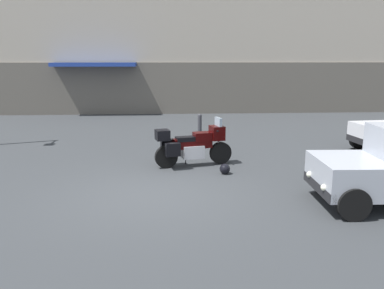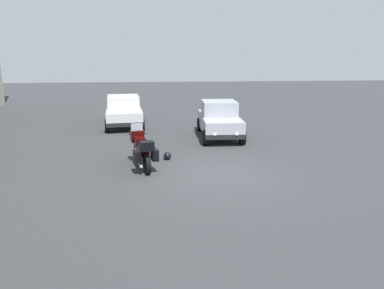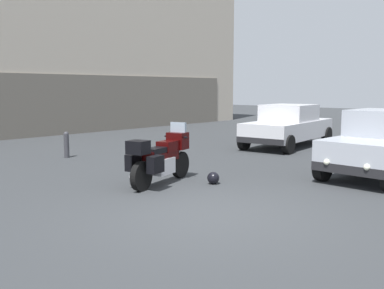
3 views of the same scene
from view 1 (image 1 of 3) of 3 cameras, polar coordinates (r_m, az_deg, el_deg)
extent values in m
plane|color=#2D3033|center=(9.13, -5.63, -7.06)|extent=(80.00, 80.00, 0.00)
cube|color=#A89E8E|center=(23.41, -4.64, 19.08)|extent=(36.43, 2.40, 11.65)
cube|color=#5C564E|center=(22.08, -4.50, 7.99)|extent=(32.79, 0.12, 2.80)
cube|color=navy|center=(21.93, -13.84, 11.06)|extent=(4.40, 1.10, 0.20)
cylinder|color=black|center=(11.59, 4.10, -1.21)|extent=(0.65, 0.29, 0.64)
cylinder|color=black|center=(11.12, -3.70, -1.78)|extent=(0.65, 0.29, 0.64)
cylinder|color=#B7B7BC|center=(11.50, 4.04, 0.87)|extent=(0.33, 0.15, 0.68)
cube|color=#B7B7BC|center=(11.30, 0.09, -1.01)|extent=(0.68, 0.53, 0.36)
cube|color=black|center=(11.24, 0.09, 0.18)|extent=(1.14, 0.53, 0.28)
cube|color=black|center=(11.30, 1.54, 1.16)|extent=(0.59, 0.45, 0.24)
cube|color=black|center=(11.16, -0.89, 0.82)|extent=(0.62, 0.42, 0.12)
cube|color=black|center=(11.43, 3.59, 1.68)|extent=(0.45, 0.51, 0.40)
cube|color=#8C9EAD|center=(11.39, 3.80, 3.17)|extent=(0.17, 0.41, 0.28)
sphere|color=#EAEACC|center=(11.49, 4.43, 1.73)|extent=(0.14, 0.14, 0.14)
cylinder|color=black|center=(11.38, 3.22, 2.15)|extent=(0.19, 0.61, 0.04)
cylinder|color=#B7B7BC|center=(11.35, -3.11, -1.58)|extent=(0.56, 0.22, 0.09)
cube|color=black|center=(11.36, -3.47, -0.14)|extent=(0.44, 0.29, 0.36)
cube|color=black|center=(10.82, -2.76, -0.74)|extent=(0.44, 0.29, 0.36)
cube|color=black|center=(10.96, -4.26, 1.38)|extent=(0.44, 0.47, 0.28)
cylinder|color=black|center=(11.49, -0.89, -2.18)|extent=(0.05, 0.13, 0.29)
sphere|color=black|center=(10.61, 4.73, -3.49)|extent=(0.28, 0.28, 0.28)
cube|color=#8C9EAD|center=(8.95, 25.63, 0.15)|extent=(0.11, 1.40, 0.54)
cube|color=black|center=(8.67, 17.67, -5.71)|extent=(0.18, 1.64, 0.20)
cylinder|color=black|center=(8.16, 22.09, -7.91)|extent=(0.65, 0.24, 0.64)
cylinder|color=black|center=(9.54, 18.39, -4.77)|extent=(0.65, 0.24, 0.64)
sphere|color=silver|center=(8.22, 18.41, -5.87)|extent=(0.14, 0.14, 0.14)
sphere|color=silver|center=(9.03, 16.49, -4.13)|extent=(0.14, 0.14, 0.14)
cube|color=black|center=(13.72, 23.28, 0.35)|extent=(0.30, 1.76, 0.20)
cylinder|color=black|center=(14.64, 22.81, 0.68)|extent=(0.66, 0.29, 0.64)
cylinder|color=#333338|center=(16.20, 1.12, 2.85)|extent=(0.16, 0.16, 0.74)
sphere|color=#333338|center=(16.15, 1.12, 4.14)|extent=(0.16, 0.16, 0.16)
camera|label=2|loc=(15.18, -51.06, 10.38)|focal=33.64mm
camera|label=3|loc=(7.18, -60.16, -0.57)|focal=40.87mm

